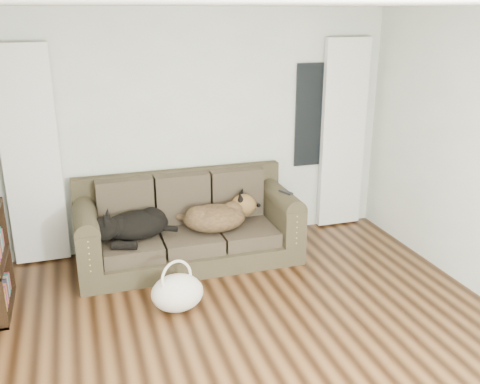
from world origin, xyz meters
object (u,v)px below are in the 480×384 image
object	(u,v)px
dog_shepherd	(218,217)
sofa	(188,221)
tote_bag	(177,294)
dog_black_lab	(133,226)

from	to	relation	value
dog_shepherd	sofa	bearing A→B (deg)	-4.08
sofa	tote_bag	distance (m)	1.05
sofa	dog_shepherd	world-z (taller)	sofa
sofa	tote_bag	xyz separation A→B (m)	(-0.32, -0.96, -0.29)
sofa	dog_shepherd	bearing A→B (deg)	-10.00
dog_black_lab	dog_shepherd	distance (m)	0.89
dog_shepherd	tote_bag	bearing A→B (deg)	61.11
dog_shepherd	tote_bag	xyz separation A→B (m)	(-0.63, -0.90, -0.33)
dog_black_lab	dog_shepherd	xyz separation A→B (m)	(0.89, -0.02, 0.01)
sofa	tote_bag	bearing A→B (deg)	-108.49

